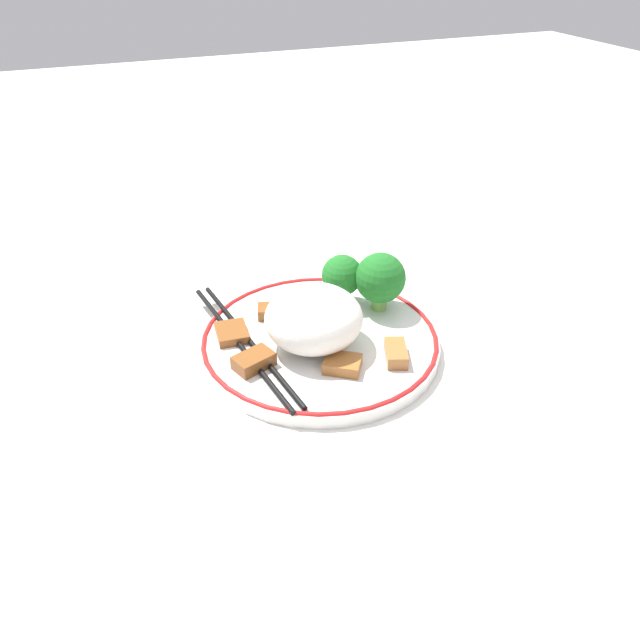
{
  "coord_description": "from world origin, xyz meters",
  "views": [
    {
      "loc": [
        0.19,
        0.47,
        0.36
      ],
      "look_at": [
        0.0,
        0.0,
        0.03
      ],
      "focal_mm": 35.0,
      "sensor_mm": 36.0,
      "label": 1
    }
  ],
  "objects_px": {
    "plate": "(320,341)",
    "chopsticks": "(245,343)",
    "broccoli_back_center": "(342,276)",
    "broccoli_back_left": "(380,279)"
  },
  "relations": [
    {
      "from": "plate",
      "to": "broccoli_back_center",
      "type": "bearing_deg",
      "value": -131.18
    },
    {
      "from": "plate",
      "to": "chopsticks",
      "type": "distance_m",
      "value": 0.07
    },
    {
      "from": "plate",
      "to": "chopsticks",
      "type": "bearing_deg",
      "value": -11.58
    },
    {
      "from": "broccoli_back_center",
      "to": "chopsticks",
      "type": "height_order",
      "value": "broccoli_back_center"
    },
    {
      "from": "plate",
      "to": "broccoli_back_center",
      "type": "distance_m",
      "value": 0.08
    },
    {
      "from": "chopsticks",
      "to": "plate",
      "type": "bearing_deg",
      "value": 168.42
    },
    {
      "from": "broccoli_back_left",
      "to": "broccoli_back_center",
      "type": "relative_size",
      "value": 1.15
    },
    {
      "from": "broccoli_back_center",
      "to": "plate",
      "type": "bearing_deg",
      "value": 48.82
    },
    {
      "from": "broccoli_back_left",
      "to": "chopsticks",
      "type": "distance_m",
      "value": 0.15
    },
    {
      "from": "plate",
      "to": "broccoli_back_left",
      "type": "distance_m",
      "value": 0.09
    }
  ]
}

